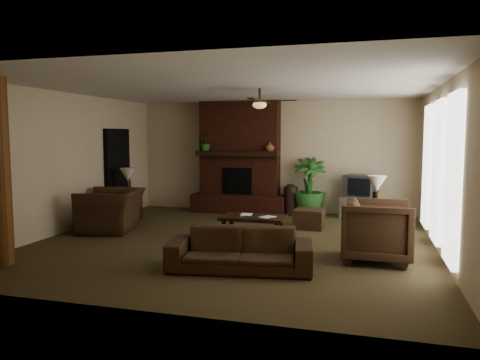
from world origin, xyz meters
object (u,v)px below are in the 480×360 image
(side_table_left, at_px, (128,208))
(coffee_table, at_px, (253,219))
(ottoman, at_px, (309,219))
(floor_vase, at_px, (291,198))
(armchair_left, at_px, (111,203))
(lamp_left, at_px, (128,177))
(tv_stand, at_px, (358,207))
(floor_plant, at_px, (309,199))
(lamp_right, at_px, (377,186))
(sofa, at_px, (240,243))
(armchair_right, at_px, (377,228))
(side_table_right, at_px, (377,225))

(side_table_left, bearing_deg, coffee_table, -18.68)
(ottoman, distance_m, floor_vase, 1.64)
(armchair_left, xyz_separation_m, lamp_left, (-0.29, 1.21, 0.44))
(tv_stand, distance_m, lamp_left, 5.44)
(armchair_left, xyz_separation_m, side_table_left, (-0.28, 1.18, -0.29))
(floor_plant, bearing_deg, floor_vase, -173.17)
(lamp_right, bearing_deg, ottoman, 153.10)
(sofa, height_order, coffee_table, sofa)
(floor_vase, distance_m, floor_plant, 0.44)
(armchair_right, bearing_deg, ottoman, 29.74)
(ottoman, xyz_separation_m, floor_plant, (-0.20, 1.55, 0.19))
(armchair_right, height_order, coffee_table, armchair_right)
(sofa, xyz_separation_m, coffee_table, (-0.31, 2.03, -0.03))
(side_table_left, bearing_deg, armchair_right, -21.01)
(sofa, bearing_deg, coffee_table, 90.19)
(sofa, xyz_separation_m, floor_vase, (-0.05, 4.79, 0.03))
(armchair_right, relative_size, ottoman, 1.74)
(armchair_right, xyz_separation_m, tv_stand, (-0.36, 3.81, -0.27))
(floor_plant, bearing_deg, lamp_right, -55.45)
(floor_vase, distance_m, side_table_right, 2.96)
(coffee_table, distance_m, side_table_left, 3.43)
(tv_stand, bearing_deg, side_table_left, -159.57)
(side_table_left, height_order, lamp_right, lamp_right)
(armchair_right, height_order, tv_stand, armchair_right)
(armchair_left, relative_size, ottoman, 2.15)
(sofa, bearing_deg, lamp_right, 45.26)
(floor_plant, height_order, side_table_left, floor_plant)
(floor_vase, height_order, floor_plant, floor_plant)
(armchair_right, xyz_separation_m, lamp_left, (-5.48, 2.13, 0.48))
(floor_vase, height_order, lamp_right, lamp_right)
(armchair_left, height_order, armchair_right, armchair_left)
(sofa, height_order, lamp_right, lamp_right)
(armchair_right, relative_size, lamp_left, 1.61)
(coffee_table, bearing_deg, armchair_right, -24.29)
(armchair_left, height_order, ottoman, armchair_left)
(floor_plant, bearing_deg, tv_stand, 0.00)
(armchair_right, distance_m, side_table_right, 1.60)
(floor_vase, xyz_separation_m, lamp_left, (-3.52, -1.63, 0.57))
(ottoman, xyz_separation_m, floor_vase, (-0.64, 1.50, 0.23))
(sofa, relative_size, side_table_right, 3.75)
(coffee_table, xyz_separation_m, floor_vase, (0.26, 2.76, 0.06))
(lamp_left, bearing_deg, sofa, -41.53)
(coffee_table, xyz_separation_m, side_table_left, (-3.25, 1.10, -0.10))
(side_table_left, distance_m, lamp_right, 5.55)
(floor_plant, xyz_separation_m, side_table_left, (-3.95, -1.71, -0.12))
(floor_plant, xyz_separation_m, lamp_right, (1.53, -2.23, 0.61))
(armchair_left, distance_m, floor_vase, 4.31)
(coffee_table, bearing_deg, side_table_right, 14.31)
(floor_vase, bearing_deg, armchair_right, -62.48)
(armchair_left, bearing_deg, ottoman, 95.85)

